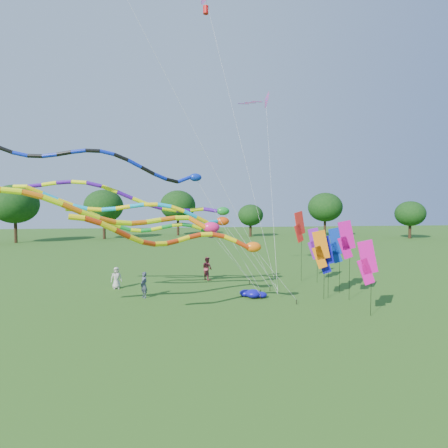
{
  "coord_description": "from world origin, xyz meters",
  "views": [
    {
      "loc": [
        -4.35,
        -19.02,
        6.08
      ],
      "look_at": [
        -0.82,
        5.21,
        4.8
      ],
      "focal_mm": 30.0,
      "sensor_mm": 36.0,
      "label": 1
    }
  ],
  "objects": [
    {
      "name": "banner_pole_magenta_b",
      "position": [
        6.71,
        3.21,
        3.84
      ],
      "size": [
        1.16,
        0.29,
        5.1
      ],
      "rotation": [
        0.0,
        0.0,
        -0.19
      ],
      "color": "black",
      "rests_on": "ground"
    },
    {
      "name": "banner_pole_blue_a",
      "position": [
        5.58,
        3.85,
        2.82
      ],
      "size": [
        1.14,
        0.37,
        4.08
      ],
      "rotation": [
        0.0,
        0.0,
        -0.25
      ],
      "color": "black",
      "rests_on": "ground"
    },
    {
      "name": "tube_kite_blue",
      "position": [
        -6.83,
        3.81,
        8.35
      ],
      "size": [
        15.15,
        2.47,
        9.85
      ],
      "rotation": [
        0.0,
        0.0,
        0.18
      ],
      "color": "black",
      "rests_on": "ground"
    },
    {
      "name": "tube_kite_green",
      "position": [
        -4.67,
        6.71,
        4.53
      ],
      "size": [
        12.08,
        3.9,
        6.45
      ],
      "rotation": [
        0.0,
        0.0,
        0.31
      ],
      "color": "black",
      "rests_on": "ground"
    },
    {
      "name": "tube_kite_orange",
      "position": [
        -6.24,
        1.83,
        5.43
      ],
      "size": [
        14.96,
        4.82,
        7.49
      ],
      "rotation": [
        0.0,
        0.0,
        0.29
      ],
      "color": "black",
      "rests_on": "ground"
    },
    {
      "name": "ground",
      "position": [
        0.0,
        0.0,
        0.0
      ],
      "size": [
        160.0,
        160.0,
        0.0
      ],
      "primitive_type": "plane",
      "color": "#225516",
      "rests_on": "ground"
    },
    {
      "name": "person_c",
      "position": [
        -1.39,
        10.74,
        0.93
      ],
      "size": [
        1.09,
        1.14,
        1.86
      ],
      "primitive_type": "imported",
      "rotation": [
        0.0,
        0.0,
        2.15
      ],
      "color": "#903441",
      "rests_on": "ground"
    },
    {
      "name": "tube_kite_cyan",
      "position": [
        -5.12,
        4.5,
        5.63
      ],
      "size": [
        14.65,
        2.81,
        7.64
      ],
      "rotation": [
        0.0,
        0.0,
        0.21
      ],
      "color": "black",
      "rests_on": "ground"
    },
    {
      "name": "person_b",
      "position": [
        -6.04,
        5.57,
        0.85
      ],
      "size": [
        0.68,
        0.74,
        1.69
      ],
      "primitive_type": "imported",
      "rotation": [
        0.0,
        0.0,
        -0.99
      ],
      "color": "#3C4154",
      "rests_on": "ground"
    },
    {
      "name": "delta_kite_high_c",
      "position": [
        3.2,
        10.05,
        14.3
      ],
      "size": [
        2.89,
        6.77,
        15.38
      ],
      "rotation": [
        0.0,
        0.0,
        -0.06
      ],
      "color": "black",
      "rests_on": "ground"
    },
    {
      "name": "banner_pole_blue_b",
      "position": [
        6.96,
        5.14,
        3.27
      ],
      "size": [
        1.09,
        0.55,
        4.53
      ],
      "rotation": [
        0.0,
        0.0,
        -0.42
      ],
      "color": "black",
      "rests_on": "ground"
    },
    {
      "name": "tree_ring",
      "position": [
        2.55,
        1.04,
        5.55
      ],
      "size": [
        115.57,
        121.6,
        9.68
      ],
      "color": "#382314",
      "rests_on": "ground"
    },
    {
      "name": "blue_nylon_heap",
      "position": [
        0.93,
        4.52,
        0.25
      ],
      "size": [
        1.66,
        1.14,
        0.57
      ],
      "color": "#0F0B9A",
      "rests_on": "ground"
    },
    {
      "name": "banner_pole_magenta_a",
      "position": [
        6.23,
        -0.22,
        2.94
      ],
      "size": [
        1.16,
        0.27,
        4.2
      ],
      "rotation": [
        0.0,
        0.0,
        -0.16
      ],
      "color": "black",
      "rests_on": "ground"
    },
    {
      "name": "person_a",
      "position": [
        -8.2,
        8.54,
        0.78
      ],
      "size": [
        0.83,
        0.61,
        1.57
      ],
      "primitive_type": "imported",
      "rotation": [
        0.0,
        0.0,
        0.16
      ],
      "color": "#B8B0A6",
      "rests_on": "ground"
    },
    {
      "name": "banner_pole_violet",
      "position": [
        6.75,
        8.52,
        3.05
      ],
      "size": [
        1.16,
        0.12,
        4.31
      ],
      "rotation": [
        0.0,
        0.0,
        -0.04
      ],
      "color": "black",
      "rests_on": "ground"
    },
    {
      "name": "tube_kite_red",
      "position": [
        -2.96,
        0.54,
        4.23
      ],
      "size": [
        11.79,
        4.64,
        6.17
      ],
      "rotation": [
        0.0,
        0.0,
        0.32
      ],
      "color": "black",
      "rests_on": "ground"
    },
    {
      "name": "tube_kite_purple",
      "position": [
        -5.91,
        5.58,
        6.38
      ],
      "size": [
        16.63,
        1.1,
        8.24
      ],
      "rotation": [
        0.0,
        0.0,
        -0.01
      ],
      "color": "black",
      "rests_on": "ground"
    },
    {
      "name": "banner_pole_red",
      "position": [
        5.75,
        9.15,
        4.31
      ],
      "size": [
        1.09,
        0.55,
        5.58
      ],
      "rotation": [
        0.0,
        0.0,
        0.43
      ],
      "color": "black",
      "rests_on": "ground"
    },
    {
      "name": "banner_pole_orange",
      "position": [
        5.17,
        3.58,
        3.21
      ],
      "size": [
        1.14,
        0.37,
        4.47
      ],
      "rotation": [
        0.0,
        0.0,
        -0.26
      ],
      "color": "black",
      "rests_on": "ground"
    }
  ]
}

